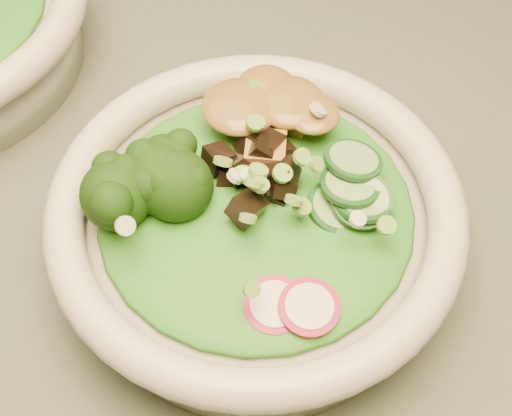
{
  "coord_description": "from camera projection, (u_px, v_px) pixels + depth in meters",
  "views": [
    {
      "loc": [
        -0.14,
        -0.18,
        1.18
      ],
      "look_at": [
        -0.16,
        0.08,
        0.81
      ],
      "focal_mm": 50.0,
      "sensor_mm": 36.0,
      "label": 1
    }
  ],
  "objects": [
    {
      "name": "cucumber_slices",
      "position": [
        360.0,
        200.0,
        0.44
      ],
      "size": [
        0.07,
        0.07,
        0.04
      ],
      "primitive_type": null,
      "rotation": [
        0.0,
        0.0,
        0.05
      ],
      "color": "#79A95E",
      "rests_on": "salad_bowl"
    },
    {
      "name": "mushroom_heap",
      "position": [
        257.0,
        179.0,
        0.45
      ],
      "size": [
        0.07,
        0.07,
        0.04
      ],
      "primitive_type": null,
      "rotation": [
        0.0,
        0.0,
        0.05
      ],
      "color": "black",
      "rests_on": "salad_bowl"
    },
    {
      "name": "salad_bowl",
      "position": [
        256.0,
        225.0,
        0.47
      ],
      "size": [
        0.27,
        0.27,
        0.07
      ],
      "rotation": [
        0.0,
        0.0,
        0.05
      ],
      "color": "beige",
      "rests_on": "dining_table"
    },
    {
      "name": "lettuce_bed",
      "position": [
        256.0,
        207.0,
        0.46
      ],
      "size": [
        0.2,
        0.2,
        0.02
      ],
      "primitive_type": "ellipsoid",
      "color": "#1A6816",
      "rests_on": "salad_bowl"
    },
    {
      "name": "broccoli_florets",
      "position": [
        155.0,
        193.0,
        0.44
      ],
      "size": [
        0.08,
        0.07,
        0.04
      ],
      "primitive_type": null,
      "rotation": [
        0.0,
        0.0,
        0.05
      ],
      "color": "black",
      "rests_on": "salad_bowl"
    },
    {
      "name": "peanut_sauce",
      "position": [
        262.0,
        107.0,
        0.47
      ],
      "size": [
        0.07,
        0.06,
        0.02
      ],
      "primitive_type": "ellipsoid",
      "color": "brown",
      "rests_on": "tofu_cubes"
    },
    {
      "name": "scallion_garnish",
      "position": [
        256.0,
        185.0,
        0.44
      ],
      "size": [
        0.19,
        0.19,
        0.02
      ],
      "primitive_type": null,
      "color": "#6BA63A",
      "rests_on": "salad_bowl"
    },
    {
      "name": "radish_slices",
      "position": [
        257.0,
        297.0,
        0.41
      ],
      "size": [
        0.11,
        0.05,
        0.02
      ],
      "primitive_type": null,
      "rotation": [
        0.0,
        0.0,
        0.05
      ],
      "color": "maroon",
      "rests_on": "salad_bowl"
    },
    {
      "name": "tofu_cubes",
      "position": [
        261.0,
        121.0,
        0.48
      ],
      "size": [
        0.09,
        0.06,
        0.04
      ],
      "primitive_type": null,
      "rotation": [
        0.0,
        0.0,
        0.05
      ],
      "color": "brown",
      "rests_on": "salad_bowl"
    }
  ]
}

